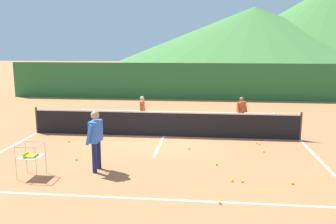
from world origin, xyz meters
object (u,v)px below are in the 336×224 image
instructor (96,135)px  tennis_ball_7 (259,144)px  student_1 (242,109)px  tennis_ball_0 (189,148)px  tennis_ball_3 (69,141)px  tennis_ball_1 (76,159)px  tennis_ball_2 (220,202)px  tennis_net (164,124)px  student_0 (142,108)px  tennis_ball_4 (242,181)px  tennis_ball_10 (257,142)px  tennis_ball_5 (264,151)px  ball_cart (30,156)px  tennis_ball_6 (232,180)px  tennis_ball_9 (216,164)px  tennis_ball_8 (292,183)px

instructor → tennis_ball_7: instructor is taller
student_1 → tennis_ball_0: 4.12m
tennis_ball_3 → tennis_ball_7: (6.84, 0.41, 0.00)m
tennis_ball_1 → tennis_ball_2: bearing=-31.4°
tennis_ball_0 → tennis_ball_7: (2.46, 0.80, 0.00)m
instructor → tennis_ball_0: (2.49, 2.39, -0.99)m
instructor → student_1: size_ratio=1.31×
tennis_net → instructor: instructor is taller
student_0 → tennis_ball_4: bearing=-59.2°
tennis_ball_10 → tennis_ball_5: bearing=-85.9°
tennis_net → student_0: bearing=123.4°
tennis_net → instructor: size_ratio=6.02×
ball_cart → student_1: bearing=46.6°
tennis_ball_7 → tennis_ball_2: bearing=-107.4°
tennis_ball_6 → tennis_ball_9: same height
tennis_ball_2 → tennis_ball_10: bearing=73.8°
ball_cart → tennis_ball_3: (-0.28, 3.41, -0.55)m
tennis_ball_0 → tennis_ball_4: same height
tennis_ball_2 → tennis_ball_8: same height
student_1 → tennis_ball_10: (0.33, -2.52, -0.76)m
tennis_net → student_0: size_ratio=7.92×
tennis_ball_8 → student_1: bearing=96.4°
tennis_ball_0 → tennis_ball_3: bearing=174.9°
instructor → tennis_ball_3: bearing=124.3°
tennis_ball_7 → tennis_ball_1: bearing=-157.8°
tennis_ball_2 → tennis_ball_5: size_ratio=1.00×
ball_cart → instructor: bearing=21.3°
tennis_ball_3 → tennis_ball_8: (7.15, -3.24, 0.00)m
tennis_ball_3 → tennis_ball_1: bearing=-63.2°
tennis_ball_7 → tennis_ball_10: bearing=112.8°
tennis_ball_0 → student_0: bearing=123.3°
tennis_ball_2 → tennis_ball_7: (1.57, 4.99, 0.00)m
student_1 → tennis_ball_8: student_1 is taller
tennis_net → tennis_ball_5: tennis_net is taller
tennis_ball_7 → tennis_ball_9: size_ratio=1.00×
tennis_ball_0 → tennis_ball_7: bearing=18.1°
student_1 → tennis_ball_8: 6.42m
tennis_ball_1 → tennis_ball_2: size_ratio=1.00×
tennis_ball_8 → tennis_ball_7: bearing=94.9°
tennis_ball_10 → tennis_ball_1: bearing=-156.2°
tennis_ball_0 → student_1: bearing=59.5°
student_0 → tennis_ball_1: size_ratio=19.15×
tennis_ball_9 → instructor: bearing=-166.6°
tennis_net → tennis_ball_2: size_ratio=151.65×
instructor → tennis_ball_6: bearing=-6.6°
instructor → student_1: instructor is taller
tennis_ball_2 → tennis_ball_9: (-0.00, 2.61, 0.00)m
tennis_ball_3 → tennis_ball_9: bearing=-20.5°
student_0 → tennis_ball_6: bearing=-60.8°
tennis_ball_0 → tennis_ball_8: same height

